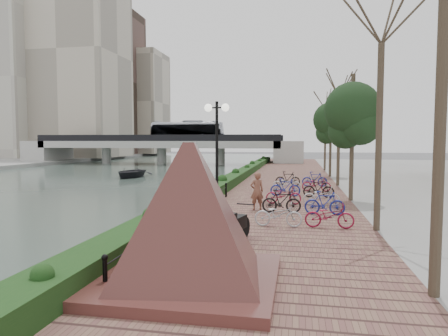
% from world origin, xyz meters
% --- Properties ---
extents(ground, '(220.00, 220.00, 0.00)m').
position_xyz_m(ground, '(0.00, 0.00, 0.00)').
color(ground, '#59595B').
rests_on(ground, ground).
extents(river_water, '(30.00, 130.00, 0.02)m').
position_xyz_m(river_water, '(-15.00, 25.00, 0.01)').
color(river_water, '#45574C').
rests_on(river_water, ground).
extents(promenade, '(8.00, 75.00, 0.50)m').
position_xyz_m(promenade, '(4.00, 17.50, 0.25)').
color(promenade, brown).
rests_on(promenade, ground).
extents(hedge, '(1.10, 56.00, 0.60)m').
position_xyz_m(hedge, '(0.60, 20.00, 0.80)').
color(hedge, '#163C15').
rests_on(hedge, promenade).
extents(chain_fence, '(0.10, 14.10, 0.70)m').
position_xyz_m(chain_fence, '(1.40, 2.00, 0.85)').
color(chain_fence, black).
rests_on(chain_fence, promenade).
extents(granite_monument, '(5.87, 5.87, 3.08)m').
position_xyz_m(granite_monument, '(3.00, -4.25, 2.06)').
color(granite_monument, '#4D2A21').
rests_on(granite_monument, promenade).
extents(lamppost, '(1.02, 0.32, 4.68)m').
position_xyz_m(lamppost, '(2.04, 3.36, 3.89)').
color(lamppost, black).
rests_on(lamppost, promenade).
extents(motorcycle, '(1.01, 1.91, 1.14)m').
position_xyz_m(motorcycle, '(3.44, -0.70, 1.07)').
color(motorcycle, black).
rests_on(motorcycle, promenade).
extents(pedestrian, '(0.72, 0.61, 1.69)m').
position_xyz_m(pedestrian, '(3.48, 5.26, 1.35)').
color(pedestrian, brown).
rests_on(pedestrian, promenade).
extents(bicycle_parking, '(2.40, 14.69, 1.00)m').
position_xyz_m(bicycle_parking, '(5.50, 8.38, 0.97)').
color(bicycle_parking, '#BABBBF').
rests_on(bicycle_parking, promenade).
extents(street_trees, '(3.20, 37.12, 6.80)m').
position_xyz_m(street_trees, '(8.00, 12.68, 3.69)').
color(street_trees, '#33291E').
rests_on(street_trees, promenade).
extents(bridge, '(36.00, 10.77, 6.50)m').
position_xyz_m(bridge, '(-14.17, 45.00, 3.37)').
color(bridge, '#A9A9A3').
rests_on(bridge, ground).
extents(boat, '(3.35, 4.66, 0.96)m').
position_xyz_m(boat, '(-10.75, 23.91, 0.50)').
color(boat, black).
rests_on(boat, river_water).
extents(far_buildings, '(35.00, 38.00, 38.00)m').
position_xyz_m(far_buildings, '(-41.66, 65.91, 16.12)').
color(far_buildings, '#BAAF9B').
rests_on(far_buildings, far_bank).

